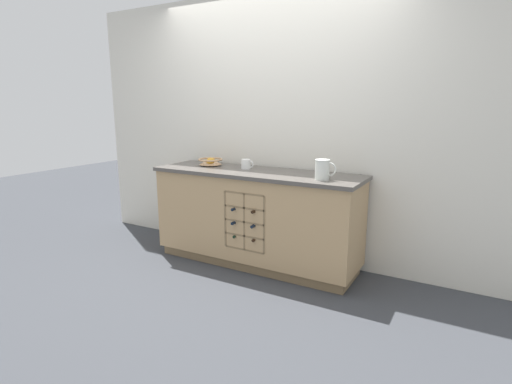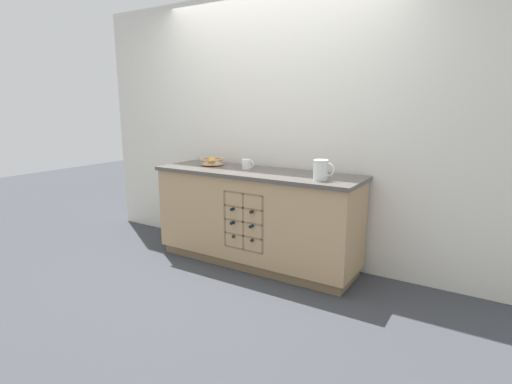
{
  "view_description": "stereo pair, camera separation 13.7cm",
  "coord_description": "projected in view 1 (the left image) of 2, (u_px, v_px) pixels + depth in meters",
  "views": [
    {
      "loc": [
        1.8,
        -3.16,
        1.5
      ],
      "look_at": [
        0.0,
        0.0,
        0.7
      ],
      "focal_mm": 28.0,
      "sensor_mm": 36.0,
      "label": 1
    },
    {
      "loc": [
        1.92,
        -3.09,
        1.5
      ],
      "look_at": [
        0.0,
        0.0,
        0.7
      ],
      "focal_mm": 28.0,
      "sensor_mm": 36.0,
      "label": 2
    }
  ],
  "objects": [
    {
      "name": "fruit_bowl",
      "position": [
        211.0,
        161.0,
        4.02
      ],
      "size": [
        0.25,
        0.25,
        0.08
      ],
      "color": "tan",
      "rests_on": "kitchen_island"
    },
    {
      "name": "ground_plane",
      "position": [
        256.0,
        263.0,
        3.88
      ],
      "size": [
        14.0,
        14.0,
        0.0
      ],
      "primitive_type": "plane",
      "color": "#383A3F"
    },
    {
      "name": "kitchen_island",
      "position": [
        256.0,
        217.0,
        3.77
      ],
      "size": [
        1.99,
        0.62,
        0.9
      ],
      "color": "olive",
      "rests_on": "ground_plane"
    },
    {
      "name": "white_pitcher",
      "position": [
        323.0,
        169.0,
        3.24
      ],
      "size": [
        0.18,
        0.12,
        0.17
      ],
      "color": "silver",
      "rests_on": "kitchen_island"
    },
    {
      "name": "ceramic_mug",
      "position": [
        246.0,
        164.0,
        3.79
      ],
      "size": [
        0.13,
        0.09,
        0.09
      ],
      "color": "white",
      "rests_on": "kitchen_island"
    },
    {
      "name": "back_wall",
      "position": [
        274.0,
        128.0,
        3.9
      ],
      "size": [
        4.4,
        0.06,
        2.55
      ],
      "primitive_type": "cube",
      "color": "silver",
      "rests_on": "ground_plane"
    }
  ]
}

